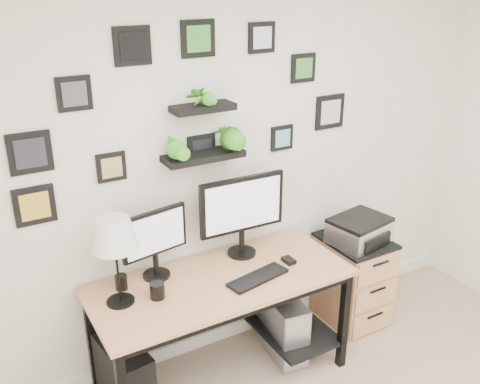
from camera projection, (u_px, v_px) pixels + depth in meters
room at (240, 326)px, 3.97m from camera, size 4.00×4.00×4.00m
desk at (224, 292)px, 3.35m from camera, size 1.60×0.70×0.75m
monitor_left at (155, 239)px, 3.18m from camera, size 0.43×0.20×0.44m
monitor_right at (242, 210)px, 3.42m from camera, size 0.59×0.19×0.55m
keyboard at (258, 278)px, 3.25m from camera, size 0.42×0.20×0.02m
mouse at (289, 260)px, 3.44m from camera, size 0.06×0.09×0.03m
table_lamp at (114, 236)px, 2.87m from camera, size 0.26×0.26×0.52m
mug at (157, 291)px, 3.05m from camera, size 0.09×0.09×0.10m
pen_cup at (121, 282)px, 3.14m from camera, size 0.07×0.07×0.09m
pc_tower_black at (125, 377)px, 3.21m from camera, size 0.25×0.47×0.45m
pc_tower_grey at (283, 326)px, 3.69m from camera, size 0.25×0.47×0.44m
file_cabinet at (353, 279)px, 4.03m from camera, size 0.43×0.53×0.67m
printer at (360, 230)px, 3.84m from camera, size 0.45×0.39×0.18m
wall_decor at (199, 121)px, 3.16m from camera, size 2.24×0.18×1.03m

